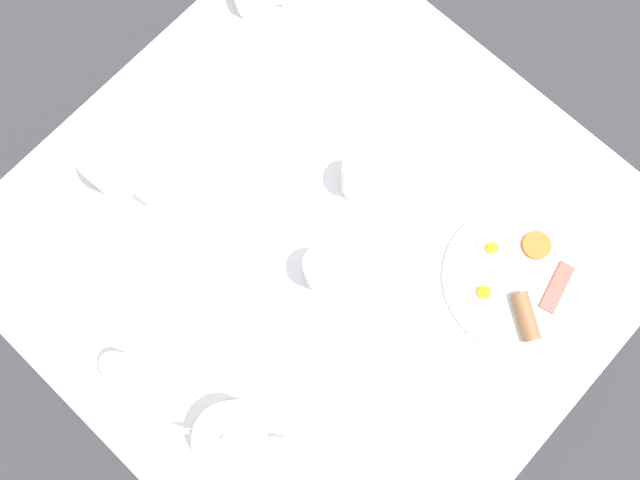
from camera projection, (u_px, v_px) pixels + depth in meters
The scene contains 13 objects.
ground_plane at pixel (320, 294), 1.99m from camera, with size 8.00×8.00×0.00m, color #333338.
table at pixel (320, 249), 1.30m from camera, with size 1.10×1.12×0.77m.
breakfast_plate at pixel (517, 281), 1.21m from camera, with size 0.29×0.29×0.04m.
teapot_near at pixel (116, 161), 1.21m from camera, with size 0.12×0.21×0.13m.
teapot_far at pixel (233, 436), 1.10m from camera, with size 0.14×0.18×0.13m.
teacup_with_saucer_left at pixel (105, 307), 1.18m from camera, with size 0.13×0.14×0.07m.
water_glass_tall at pixel (361, 176), 1.21m from camera, with size 0.08×0.08×0.10m.
water_glass_short at pixel (324, 269), 1.17m from camera, with size 0.08×0.08×0.10m.
pepper_grinder at pixel (117, 366), 1.12m from camera, with size 0.05×0.05×0.12m.
fork_by_plate at pixel (25, 243), 1.23m from camera, with size 0.09×0.17×0.00m.
knife_by_plate at pixel (240, 128), 1.28m from camera, with size 0.10×0.20×0.00m.
spoon_for_tea at pixel (438, 90), 1.30m from camera, with size 0.04×0.15×0.00m.
fork_spare at pixel (346, 31), 1.33m from camera, with size 0.17×0.03×0.00m.
Camera 1 is at (-0.19, -0.18, 1.98)m, focal length 35.00 mm.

